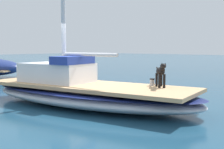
% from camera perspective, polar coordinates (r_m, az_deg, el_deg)
% --- Properties ---
extents(ground_plane, '(120.00, 120.00, 0.00)m').
position_cam_1_polar(ground_plane, '(9.12, -4.80, -5.95)').
color(ground_plane, navy).
extents(sailboat_main, '(3.57, 7.53, 0.66)m').
position_cam_1_polar(sailboat_main, '(9.06, -4.81, -3.88)').
color(sailboat_main, '#B2B7C1').
rests_on(sailboat_main, ground).
extents(cabin_house, '(1.71, 2.41, 0.84)m').
position_cam_1_polar(cabin_house, '(9.68, -10.19, 0.65)').
color(cabin_house, silver).
rests_on(cabin_house, sailboat_main).
extents(dog_black, '(0.73, 0.72, 0.70)m').
position_cam_1_polar(dog_black, '(8.31, 9.34, 0.44)').
color(dog_black, black).
rests_on(dog_black, sailboat_main).
extents(deck_winch, '(0.16, 0.16, 0.21)m').
position_cam_1_polar(deck_winch, '(8.69, 7.72, -1.48)').
color(deck_winch, '#B7B7BC').
rests_on(deck_winch, sailboat_main).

